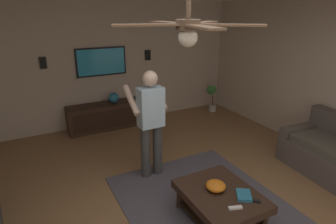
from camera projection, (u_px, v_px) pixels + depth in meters
wall_back_tv at (104, 65)px, 6.02m from camera, size 0.10×6.20×2.62m
area_rug at (209, 209)px, 3.64m from camera, size 2.62×1.99×0.01m
coffee_table at (220, 199)px, 3.37m from camera, size 1.00×0.80×0.40m
media_console at (109, 116)px, 6.07m from camera, size 0.45×1.70×0.55m
tv at (101, 62)px, 5.89m from camera, size 0.05×1.04×0.59m
person_standing at (150, 118)px, 4.12m from camera, size 0.54×0.54×1.64m
potted_plant_short at (212, 94)px, 6.97m from camera, size 0.29×0.29×0.68m
bowl at (216, 186)px, 3.37m from camera, size 0.24×0.24×0.11m
remote_white at (235, 208)px, 3.06m from camera, size 0.09×0.16×0.02m
remote_black at (254, 200)px, 3.18m from camera, size 0.15×0.13×0.02m
book at (244, 195)px, 3.25m from camera, size 0.27×0.26×0.04m
vase_round at (114, 98)px, 6.00m from camera, size 0.22×0.22×0.22m
wall_speaker_left at (148, 55)px, 6.34m from camera, size 0.06×0.12×0.22m
wall_speaker_right at (43, 63)px, 5.39m from camera, size 0.06×0.12×0.22m
ceiling_fan at (189, 28)px, 2.27m from camera, size 1.20×1.11×0.46m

